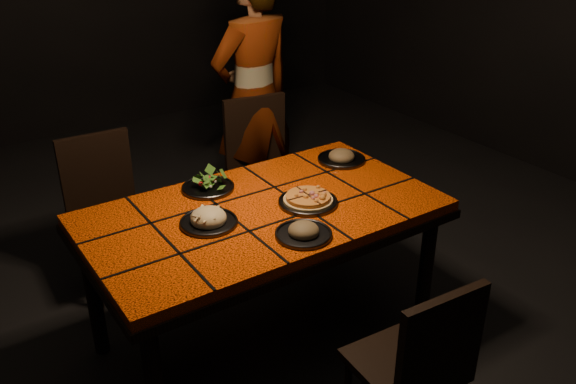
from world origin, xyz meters
TOP-DOWN VIEW (x-y plane):
  - room_shell at (0.00, 0.00)m, footprint 6.04×7.04m
  - dining_table at (0.00, 0.00)m, footprint 1.62×0.92m
  - chair_near at (0.11, -0.92)m, footprint 0.40×0.40m
  - chair_far_left at (-0.45, 0.94)m, footprint 0.41×0.41m
  - chair_far_right at (0.57, 0.94)m, footprint 0.46×0.46m
  - diner at (0.64, 1.14)m, footprint 0.68×0.50m
  - plate_pizza at (0.20, -0.08)m, footprint 0.28×0.28m
  - plate_pasta at (-0.27, 0.00)m, footprint 0.25×0.25m
  - plate_salad at (-0.12, 0.31)m, footprint 0.25×0.25m
  - plate_mushroom_a at (0.01, -0.31)m, footprint 0.24×0.24m
  - plate_mushroom_b at (0.63, 0.22)m, footprint 0.26×0.26m

SIDE VIEW (x-z plane):
  - chair_near at x=0.11m, z-range 0.06..0.89m
  - chair_far_left at x=-0.45m, z-range 0.06..0.93m
  - chair_far_right at x=0.57m, z-range 0.07..0.97m
  - dining_table at x=0.00m, z-range 0.30..1.05m
  - plate_pizza at x=0.20m, z-range 0.75..0.79m
  - plate_mushroom_a at x=0.01m, z-range 0.73..0.81m
  - plate_pasta at x=-0.27m, z-range 0.73..0.81m
  - plate_mushroom_b at x=0.63m, z-range 0.73..0.81m
  - plate_salad at x=-0.12m, z-range 0.74..0.81m
  - diner at x=0.64m, z-range 0.00..1.71m
  - room_shell at x=0.00m, z-range -0.04..3.04m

